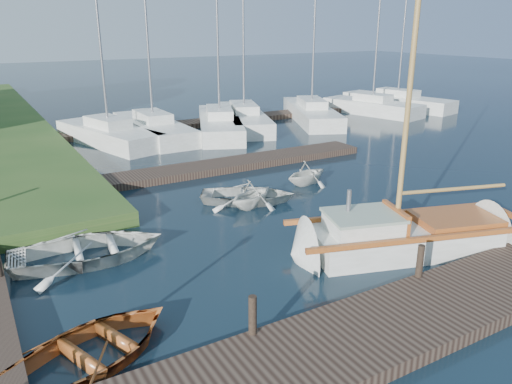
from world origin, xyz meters
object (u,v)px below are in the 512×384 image
sailboat (407,238)px  tender_c (248,193)px  marina_boat_7 (397,100)px  mooring_post_1 (253,315)px  tender_d (307,171)px  mooring_post_2 (420,261)px  marina_boat_1 (153,127)px  dinghy (92,345)px  marina_boat_4 (311,112)px  tender_b (252,192)px  marina_boat_0 (109,133)px  marina_boat_2 (220,122)px  marina_boat_6 (372,106)px  tender_a (88,246)px  marina_boat_3 (244,117)px

sailboat → tender_c: size_ratio=3.02×
marina_boat_7 → mooring_post_1: bearing=116.5°
tender_d → marina_boat_7: bearing=-65.6°
mooring_post_2 → marina_boat_1: (0.25, 19.22, -0.14)m
dinghy → mooring_post_2: bearing=-119.4°
sailboat → marina_boat_4: (9.48, 17.31, 0.21)m
dinghy → tender_d: size_ratio=1.74×
dinghy → tender_b: (6.67, 5.71, 0.18)m
mooring_post_2 → tender_b: bearing=95.0°
mooring_post_1 → marina_boat_0: 18.90m
tender_d → marina_boat_0: (-4.84, 10.82, 0.07)m
marina_boat_2 → marina_boat_6: size_ratio=1.04×
tender_c → marina_boat_4: size_ratio=0.33×
dinghy → tender_a: size_ratio=0.87×
marina_boat_0 → marina_boat_3: size_ratio=1.00×
marina_boat_2 → sailboat: bearing=-165.8°
mooring_post_1 → tender_c: size_ratio=0.25×
marina_boat_3 → dinghy: bearing=164.4°
mooring_post_1 → sailboat: bearing=15.6°
mooring_post_1 → marina_boat_0: bearing=83.4°
marina_boat_4 → marina_boat_6: (5.08, -0.19, 0.02)m
marina_boat_7 → marina_boat_1: bearing=78.3°
mooring_post_2 → marina_boat_0: (-2.31, 18.77, -0.12)m
tender_a → marina_boat_7: bearing=-54.8°
marina_boat_0 → marina_boat_3: 8.42m
tender_d → marina_boat_3: size_ratio=0.17×
marina_boat_3 → marina_boat_7: bearing=-68.1°
marina_boat_6 → tender_c: bearing=110.2°
tender_b → marina_boat_1: size_ratio=0.21×
marina_boat_3 → marina_boat_4: size_ratio=1.21×
marina_boat_3 → tender_a: bearing=158.9°
mooring_post_2 → marina_boat_4: (10.83, 18.95, -0.14)m
tender_d → mooring_post_2: bearing=151.7°
tender_b → tender_d: bearing=-92.4°
mooring_post_2 → marina_boat_0: marina_boat_0 is taller
tender_b → marina_boat_7: 23.70m
tender_a → marina_boat_4: 21.90m
mooring_post_2 → tender_c: size_ratio=0.25×
tender_d → mooring_post_1: bearing=127.9°
marina_boat_1 → mooring_post_1: bearing=165.6°
tender_c → marina_boat_6: bearing=-23.2°
sailboat → marina_boat_3: (4.73, 17.77, 0.23)m
marina_boat_0 → sailboat: bearing=176.6°
marina_boat_0 → tender_c: bearing=173.6°
dinghy → tender_d: 11.95m
marina_boat_3 → sailboat: bearing=-174.4°
mooring_post_2 → tender_a: 8.37m
sailboat → mooring_post_2: bearing=-112.5°
marina_boat_1 → marina_boat_3: 5.83m
sailboat → marina_boat_1: bearing=110.7°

